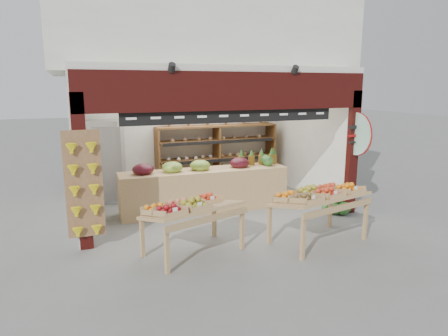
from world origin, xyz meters
TOP-DOWN VIEW (x-y plane):
  - ground at (0.00, 0.00)m, footprint 60.00×60.00m
  - shop_structure at (0.00, 1.61)m, footprint 6.36×5.12m
  - banana_board at (-2.73, -1.17)m, footprint 0.60×0.15m
  - gift_sign at (2.75, -1.15)m, footprint 0.04×0.93m
  - back_shelving at (0.75, 1.93)m, footprint 3.26×0.54m
  - refrigerator at (-2.11, 1.82)m, footprint 0.96×0.96m
  - cardboard_stack at (-1.05, 0.61)m, footprint 1.08×0.81m
  - mid_counter at (-0.18, 0.25)m, footprint 3.75×0.85m
  - display_table_left at (-1.21, -1.92)m, footprint 1.79×1.32m
  - display_table_right at (1.12, -2.24)m, footprint 1.84×1.27m
  - watermelon_pile at (2.48, -0.96)m, footprint 0.67×0.64m

SIDE VIEW (x-z plane):
  - ground at x=0.00m, z-range 0.00..0.00m
  - watermelon_pile at x=2.48m, z-range -0.06..0.42m
  - cardboard_stack at x=-1.05m, z-range -0.10..0.64m
  - mid_counter at x=-0.18m, z-range -0.07..1.09m
  - display_table_left at x=-1.21m, z-range 0.28..1.30m
  - display_table_right at x=1.12m, z-range 0.31..1.37m
  - refrigerator at x=-2.11m, z-range 0.00..1.96m
  - banana_board at x=-2.73m, z-range 0.22..2.02m
  - back_shelving at x=0.75m, z-range 0.25..2.25m
  - gift_sign at x=2.75m, z-range 1.29..2.21m
  - shop_structure at x=0.00m, z-range 1.22..6.62m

